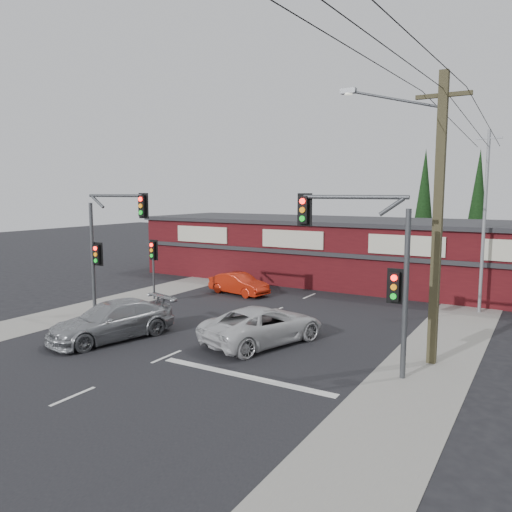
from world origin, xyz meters
The scene contains 18 objects.
ground centered at (0.00, 0.00, 0.00)m, with size 120.00×120.00×0.00m, color black.
road_strip centered at (0.00, 5.00, 0.01)m, with size 14.00×70.00×0.01m, color black.
verge_left centered at (-8.50, 5.00, 0.01)m, with size 3.00×70.00×0.02m, color gray.
verge_right centered at (8.50, 5.00, 0.01)m, with size 3.00×70.00×0.02m, color gray.
stop_line centered at (3.50, -1.50, 0.01)m, with size 6.50×0.35×0.01m, color silver.
white_suv centered at (2.20, 2.03, 0.74)m, with size 2.44×5.30×1.47m, color silver.
silver_suv centered at (-3.45, -0.67, 0.77)m, with size 2.15×5.28×1.53m, color #9FA2A5.
red_sedan centered at (-3.84, 9.62, 0.63)m, with size 1.34×3.84×1.27m, color #B71F0B.
lane_dashes centered at (0.00, 4.96, 0.01)m, with size 0.12×47.53×0.01m.
shop_building centered at (-0.99, 16.99, 2.13)m, with size 27.30×8.40×4.22m.
conifer_near centered at (3.50, 24.00, 5.48)m, with size 1.80×1.80×9.25m.
conifer_far centered at (7.00, 26.00, 5.48)m, with size 1.80×1.80×9.25m.
traffic_mast_left centered at (-6.43, 2.00, 3.93)m, with size 3.77×0.27×5.97m.
traffic_mast_right centered at (6.86, 1.00, 3.95)m, with size 3.96×0.27×5.97m.
pedestal_signal centered at (-7.20, 6.01, 2.41)m, with size 0.55×0.27×3.38m.
utility_pole centered at (8.36, 2.99, 5.40)m, with size 4.38×0.59×10.00m.
steel_pole centered at (9.00, 12.00, 4.70)m, with size 1.20×0.16×9.00m.
power_lines centered at (8.47, -2.47, 9.04)m, with size 2.01×29.00×1.22m.
Camera 1 is at (11.85, -14.83, 6.01)m, focal length 35.00 mm.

